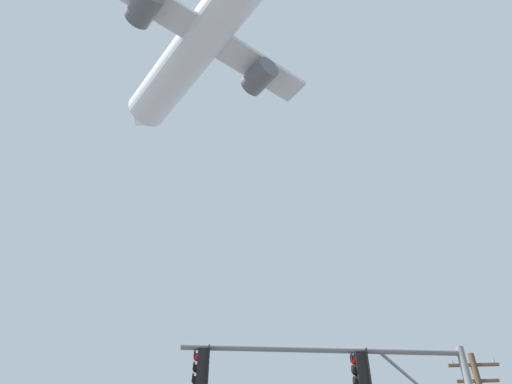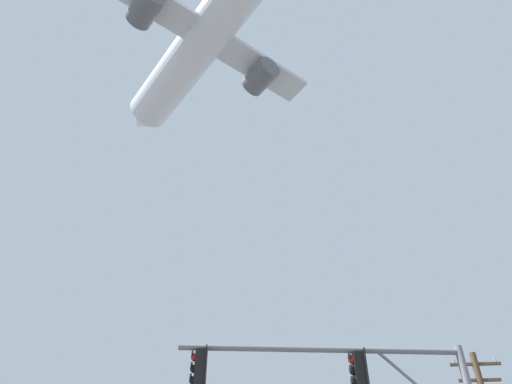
# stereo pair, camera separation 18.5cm
# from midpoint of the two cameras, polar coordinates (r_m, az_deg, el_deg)

# --- Properties ---
(airplane) EXTENTS (20.48, 22.58, 7.41)m
(airplane) POSITION_cam_midpoint_polar(r_m,az_deg,el_deg) (46.40, -5.89, 17.23)
(airplane) COLOR white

